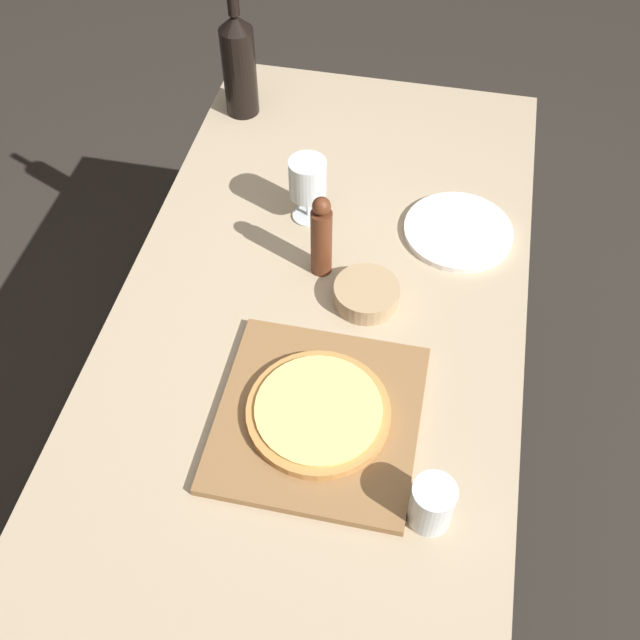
% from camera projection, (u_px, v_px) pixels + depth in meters
% --- Properties ---
extents(ground_plane, '(12.00, 12.00, 0.00)m').
position_uv_depth(ground_plane, '(316.00, 492.00, 2.08)').
color(ground_plane, '#2D2823').
extents(dining_table, '(0.83, 1.73, 0.75)m').
position_uv_depth(dining_table, '(315.00, 354.00, 1.56)').
color(dining_table, tan).
rests_on(dining_table, ground_plane).
extents(cutting_board, '(0.36, 0.38, 0.02)m').
position_uv_depth(cutting_board, '(318.00, 417.00, 1.35)').
color(cutting_board, olive).
rests_on(cutting_board, dining_table).
extents(pizza, '(0.26, 0.26, 0.02)m').
position_uv_depth(pizza, '(318.00, 411.00, 1.34)').
color(pizza, '#C68947').
rests_on(pizza, cutting_board).
extents(wine_bottle, '(0.08, 0.08, 0.34)m').
position_uv_depth(wine_bottle, '(239.00, 63.00, 1.82)').
color(wine_bottle, black).
rests_on(wine_bottle, dining_table).
extents(pepper_mill, '(0.04, 0.04, 0.20)m').
position_uv_depth(pepper_mill, '(321.00, 238.00, 1.51)').
color(pepper_mill, '#5B2D19').
rests_on(pepper_mill, dining_table).
extents(wine_glass, '(0.08, 0.08, 0.16)m').
position_uv_depth(wine_glass, '(308.00, 180.00, 1.61)').
color(wine_glass, silver).
rests_on(wine_glass, dining_table).
extents(small_bowl, '(0.13, 0.13, 0.04)m').
position_uv_depth(small_bowl, '(366.00, 294.00, 1.52)').
color(small_bowl, tan).
rests_on(small_bowl, dining_table).
extents(drinking_tumbler, '(0.07, 0.07, 0.10)m').
position_uv_depth(drinking_tumbler, '(432.00, 504.00, 1.21)').
color(drinking_tumbler, silver).
rests_on(drinking_tumbler, dining_table).
extents(dinner_plate, '(0.24, 0.24, 0.01)m').
position_uv_depth(dinner_plate, '(458.00, 231.00, 1.65)').
color(dinner_plate, white).
rests_on(dinner_plate, dining_table).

